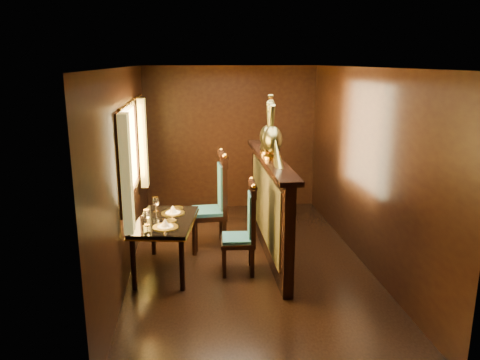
{
  "coord_description": "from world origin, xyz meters",
  "views": [
    {
      "loc": [
        -0.71,
        -5.62,
        2.58
      ],
      "look_at": [
        -0.06,
        0.39,
        1.03
      ],
      "focal_mm": 35.0,
      "sensor_mm": 36.0,
      "label": 1
    }
  ],
  "objects_px": {
    "dining_table": "(165,225)",
    "peacock_right": "(268,126)",
    "chair_left": "(247,225)",
    "chair_right": "(217,197)",
    "peacock_left": "(273,128)"
  },
  "relations": [
    {
      "from": "dining_table",
      "to": "chair_right",
      "type": "relative_size",
      "value": 0.9
    },
    {
      "from": "dining_table",
      "to": "chair_left",
      "type": "height_order",
      "value": "chair_left"
    },
    {
      "from": "chair_left",
      "to": "peacock_left",
      "type": "bearing_deg",
      "value": 48.09
    },
    {
      "from": "chair_right",
      "to": "dining_table",
      "type": "bearing_deg",
      "value": -134.61
    },
    {
      "from": "dining_table",
      "to": "chair_right",
      "type": "xyz_separation_m",
      "value": [
        0.69,
        0.79,
        0.1
      ]
    },
    {
      "from": "peacock_right",
      "to": "chair_left",
      "type": "bearing_deg",
      "value": -117.33
    },
    {
      "from": "chair_left",
      "to": "dining_table",
      "type": "bearing_deg",
      "value": 176.22
    },
    {
      "from": "dining_table",
      "to": "chair_left",
      "type": "distance_m",
      "value": 1.01
    },
    {
      "from": "dining_table",
      "to": "peacock_right",
      "type": "xyz_separation_m",
      "value": [
        1.37,
        0.6,
        1.12
      ]
    },
    {
      "from": "peacock_right",
      "to": "peacock_left",
      "type": "bearing_deg",
      "value": -90.0
    },
    {
      "from": "chair_right",
      "to": "peacock_left",
      "type": "bearing_deg",
      "value": -41.45
    },
    {
      "from": "chair_left",
      "to": "peacock_right",
      "type": "bearing_deg",
      "value": 65.89
    },
    {
      "from": "chair_right",
      "to": "peacock_right",
      "type": "xyz_separation_m",
      "value": [
        0.68,
        -0.18,
        1.01
      ]
    },
    {
      "from": "chair_left",
      "to": "peacock_right",
      "type": "xyz_separation_m",
      "value": [
        0.37,
        0.73,
        1.11
      ]
    },
    {
      "from": "peacock_left",
      "to": "chair_right",
      "type": "bearing_deg",
      "value": 141.78
    }
  ]
}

